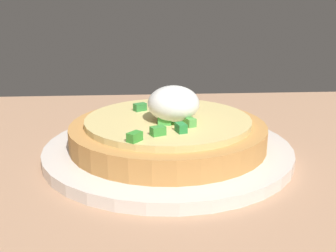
# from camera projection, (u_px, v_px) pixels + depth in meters

# --- Properties ---
(dining_table) EXTENTS (1.16, 0.78, 0.03)m
(dining_table) POSITION_uv_depth(u_px,v_px,m) (275.00, 222.00, 0.32)
(dining_table) COLOR tan
(dining_table) RESTS_ON ground
(plate) EXTENTS (0.25, 0.25, 0.01)m
(plate) POSITION_uv_depth(u_px,v_px,m) (168.00, 149.00, 0.42)
(plate) COLOR silver
(plate) RESTS_ON dining_table
(pizza) EXTENTS (0.20, 0.20, 0.06)m
(pizza) POSITION_uv_depth(u_px,v_px,m) (168.00, 130.00, 0.41)
(pizza) COLOR #C38746
(pizza) RESTS_ON plate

